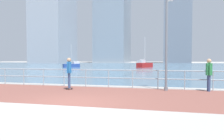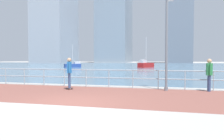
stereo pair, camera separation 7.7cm
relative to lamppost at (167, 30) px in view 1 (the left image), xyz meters
The scene contains 12 objects.
ground 35.62m from the lamppost, 95.32° to the left, with size 220.00×220.00×0.00m, color #ADAAA5.
brick_paving 5.11m from the lamppost, 144.25° to the right, with size 28.00×5.63×0.01m, color brown.
harbor_water 45.67m from the lamppost, 94.14° to the left, with size 180.00×88.00×0.00m, color slate.
waterfront_railing 4.09m from the lamppost, behind, with size 25.25×0.06×1.03m.
lamppost is the anchor object (origin of this frame).
skateboarder 5.57m from the lamppost, 168.15° to the right, with size 0.41×0.54×1.70m.
bystander 2.97m from the lamppost, ahead, with size 0.28×0.56×1.65m.
sailboat_blue 36.52m from the lamppost, 122.06° to the left, with size 3.02×3.00×4.57m.
sailboat_ivory 34.28m from the lamppost, 99.07° to the left, with size 2.83×4.40×5.93m.
tower_slate 95.43m from the lamppost, 89.27° to the left, with size 10.89×14.23×49.63m.
tower_steel 105.63m from the lamppost, 106.18° to the left, with size 14.58×17.97×48.51m.
tower_beige 91.95m from the lamppost, 122.09° to the left, with size 13.43×17.72×35.89m.
Camera 1 is at (3.70, -8.10, 1.63)m, focal length 38.42 mm.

